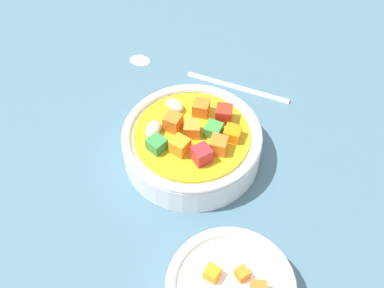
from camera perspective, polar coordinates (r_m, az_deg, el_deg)
ground_plane at (r=57.51cm, az=0.00°, el=-1.98°), size 140.00×140.00×2.00cm
soup_bowl_main at (r=54.84cm, az=0.01°, el=0.20°), size 15.84×15.84×5.86cm
spoon at (r=65.87cm, az=0.27°, el=8.34°), size 19.08×15.31×0.90cm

